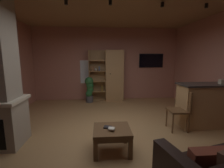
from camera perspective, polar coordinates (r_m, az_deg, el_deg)
name	(u,v)px	position (r m, az deg, el deg)	size (l,w,h in m)	color
floor	(113,134)	(3.64, 0.53, -17.78)	(5.61, 6.05, 0.02)	#A37A4C
wall_back	(107,64)	(6.29, -1.94, 7.14)	(5.73, 0.06, 2.81)	#AD7060
window_pane_back	(88,72)	(6.28, -8.60, 4.39)	(0.64, 0.01, 0.91)	white
bookshelf_cabinet	(112,76)	(6.06, 0.04, 2.92)	(1.32, 0.41, 1.95)	#A87F51
kitchen_bar_counter	(209,105)	(4.51, 31.78, -6.46)	(1.48, 0.61, 1.05)	#A87F51
tissue_box	(222,82)	(4.45, 35.23, 0.64)	(0.12, 0.12, 0.11)	#BFB299
coffee_table	(112,133)	(2.90, -0.03, -17.47)	(0.65, 0.58, 0.43)	brown
table_book_0	(108,127)	(2.89, -1.58, -15.44)	(0.14, 0.10, 0.02)	black
table_book_1	(111,129)	(2.78, -0.19, -15.93)	(0.11, 0.10, 0.02)	beige
dining_chair	(182,108)	(3.97, 24.02, -7.87)	(0.44, 0.44, 0.92)	brown
potted_floor_plant	(89,88)	(5.97, -8.22, -1.63)	(0.33, 0.34, 0.96)	#4C4C51
wall_mounted_tv	(151,61)	(6.55, 14.06, 8.26)	(0.97, 0.06, 0.55)	black
track_light_spot_0	(8,1)	(3.97, -33.60, 23.91)	(0.07, 0.07, 0.09)	black
track_light_spot_1	(66,2)	(3.61, -16.40, 26.66)	(0.07, 0.07, 0.09)	black
track_light_spot_2	(110,3)	(3.51, -0.62, 27.54)	(0.07, 0.07, 0.09)	black
track_light_spot_3	(162,5)	(3.77, 17.85, 25.83)	(0.07, 0.07, 0.09)	black
track_light_spot_4	(206,6)	(4.19, 31.17, 23.22)	(0.07, 0.07, 0.09)	black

